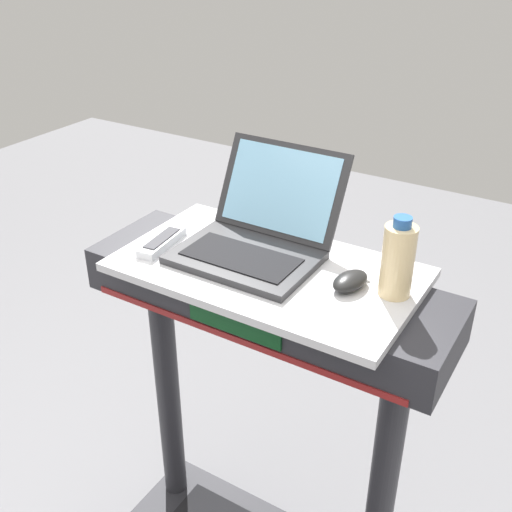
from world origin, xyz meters
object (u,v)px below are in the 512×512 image
(computer_mouse, at_px, (350,281))
(water_bottle, at_px, (398,260))
(laptop, at_px, (257,234))
(tv_remote, at_px, (162,242))

(computer_mouse, height_order, water_bottle, water_bottle)
(laptop, height_order, computer_mouse, laptop)
(laptop, distance_m, tv_remote, 0.24)
(tv_remote, bearing_deg, computer_mouse, 7.39)
(computer_mouse, bearing_deg, tv_remote, -161.62)
(computer_mouse, height_order, tv_remote, computer_mouse)
(laptop, height_order, water_bottle, laptop)
(water_bottle, height_order, tv_remote, water_bottle)
(water_bottle, relative_size, tv_remote, 1.11)
(laptop, bearing_deg, water_bottle, 2.95)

